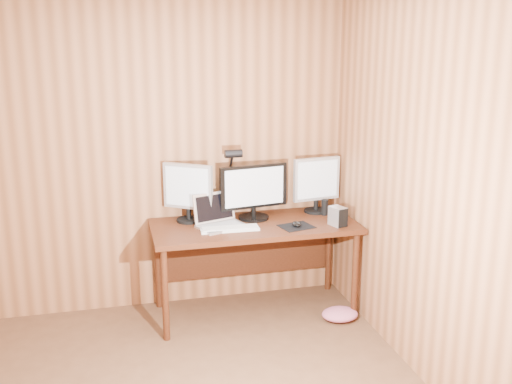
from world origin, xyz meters
name	(u,v)px	position (x,y,z in m)	size (l,w,h in m)	color
room_shell	(146,239)	(0.00, 0.00, 1.25)	(4.00, 4.00, 4.00)	brown
desk	(252,236)	(0.93, 1.70, 0.63)	(1.60, 0.70, 0.75)	#411D0D
monitor_center	(254,191)	(0.96, 1.77, 0.98)	(0.56, 0.25, 0.44)	black
monitor_left	(188,191)	(0.44, 1.82, 1.00)	(0.36, 0.26, 0.46)	black
monitor_right	(316,183)	(1.51, 1.82, 1.00)	(0.41, 0.19, 0.46)	black
laptop	(219,218)	(0.65, 1.64, 0.81)	(0.42, 0.37, 0.25)	silver
keyboard	(230,229)	(0.71, 1.52, 0.76)	(0.45, 0.15, 0.02)	white
mousepad	(296,226)	(1.23, 1.48, 0.75)	(0.24, 0.20, 0.00)	black
mouse	(296,224)	(1.23, 1.48, 0.77)	(0.07, 0.11, 0.04)	black
hard_drive	(338,216)	(1.55, 1.43, 0.82)	(0.13, 0.16, 0.15)	silver
phone	(228,230)	(0.70, 1.51, 0.76)	(0.06, 0.10, 0.01)	silver
speaker	(325,207)	(1.55, 1.72, 0.81)	(0.05, 0.05, 0.13)	black
desk_lamp	(232,172)	(0.80, 1.86, 1.12)	(0.14, 0.20, 0.60)	black
fabric_pile	(340,314)	(1.55, 1.33, 0.05)	(0.29, 0.24, 0.09)	#D36686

